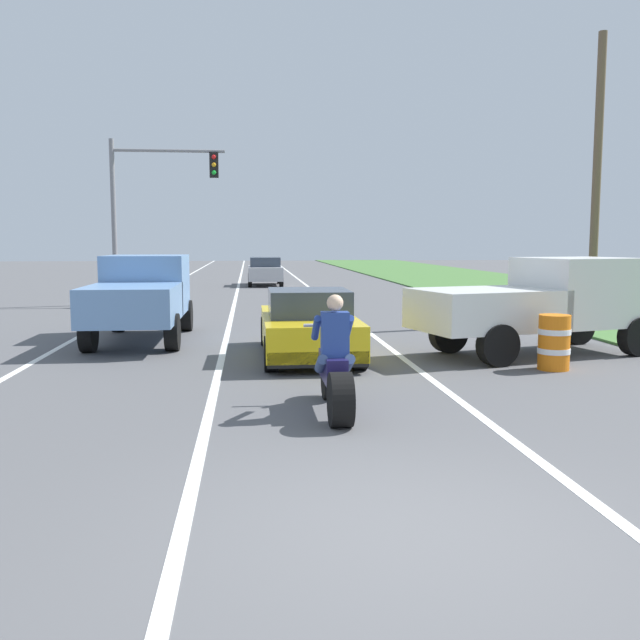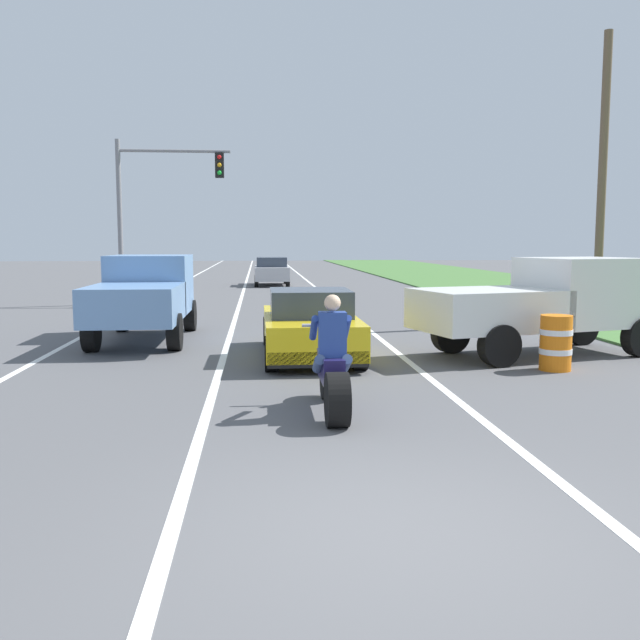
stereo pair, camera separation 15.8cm
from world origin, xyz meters
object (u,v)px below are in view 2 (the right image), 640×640
(motorcycle_with_rider, at_px, (332,371))
(traffic_light_mast_near, at_px, (154,196))
(pickup_truck_left_lane_light_blue, at_px, (145,293))
(pickup_truck_right_shoulder_white, at_px, (543,301))
(construction_barrel_nearest, at_px, (556,343))
(distant_car_far_ahead, at_px, (272,271))
(sports_car_yellow, at_px, (310,326))

(motorcycle_with_rider, bearing_deg, traffic_light_mast_near, 105.58)
(pickup_truck_left_lane_light_blue, bearing_deg, pickup_truck_right_shoulder_white, -18.78)
(construction_barrel_nearest, height_order, distant_car_far_ahead, distant_car_far_ahead)
(sports_car_yellow, height_order, pickup_truck_right_shoulder_white, pickup_truck_right_shoulder_white)
(pickup_truck_right_shoulder_white, height_order, distant_car_far_ahead, pickup_truck_right_shoulder_white)
(motorcycle_with_rider, height_order, pickup_truck_right_shoulder_white, pickup_truck_right_shoulder_white)
(sports_car_yellow, relative_size, construction_barrel_nearest, 4.30)
(distant_car_far_ahead, bearing_deg, sports_car_yellow, -89.19)
(motorcycle_with_rider, distance_m, distant_car_far_ahead, 27.85)
(sports_car_yellow, distance_m, pickup_truck_left_lane_light_blue, 4.57)
(motorcycle_with_rider, height_order, sports_car_yellow, motorcycle_with_rider)
(pickup_truck_left_lane_light_blue, distance_m, construction_barrel_nearest, 9.20)
(motorcycle_with_rider, relative_size, pickup_truck_left_lane_light_blue, 0.46)
(motorcycle_with_rider, distance_m, pickup_truck_right_shoulder_white, 6.63)
(traffic_light_mast_near, height_order, construction_barrel_nearest, traffic_light_mast_near)
(distant_car_far_ahead, bearing_deg, construction_barrel_nearest, -79.49)
(pickup_truck_left_lane_light_blue, relative_size, traffic_light_mast_near, 0.80)
(traffic_light_mast_near, bearing_deg, pickup_truck_right_shoulder_white, -52.66)
(sports_car_yellow, distance_m, construction_barrel_nearest, 4.69)
(traffic_light_mast_near, relative_size, construction_barrel_nearest, 6.00)
(pickup_truck_right_shoulder_white, distance_m, traffic_light_mast_near, 16.02)
(traffic_light_mast_near, bearing_deg, distant_car_far_ahead, 67.37)
(sports_car_yellow, bearing_deg, traffic_light_mast_near, 111.31)
(motorcycle_with_rider, height_order, distant_car_far_ahead, motorcycle_with_rider)
(motorcycle_with_rider, height_order, traffic_light_mast_near, traffic_light_mast_near)
(pickup_truck_right_shoulder_white, bearing_deg, motorcycle_with_rider, -136.53)
(sports_car_yellow, height_order, construction_barrel_nearest, sports_car_yellow)
(sports_car_yellow, relative_size, pickup_truck_right_shoulder_white, 0.84)
(pickup_truck_left_lane_light_blue, xyz_separation_m, pickup_truck_right_shoulder_white, (8.43, -2.86, 0.00))
(pickup_truck_right_shoulder_white, height_order, construction_barrel_nearest, pickup_truck_right_shoulder_white)
(motorcycle_with_rider, bearing_deg, sports_car_yellow, 89.41)
(traffic_light_mast_near, relative_size, distant_car_far_ahead, 1.50)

